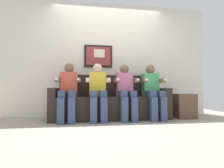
{
  "coord_description": "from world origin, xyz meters",
  "views": [
    {
      "loc": [
        -0.48,
        -3.15,
        0.58
      ],
      "look_at": [
        0.0,
        0.15,
        0.7
      ],
      "focal_mm": 27.51,
      "sensor_mm": 36.0,
      "label": 1
    }
  ],
  "objects_px": {
    "person_leftmost": "(68,89)",
    "spare_remote_on_table": "(189,94)",
    "person_rightmost": "(152,89)",
    "side_table_right": "(183,106)",
    "couch": "(111,103)",
    "person_right_center": "(126,89)",
    "person_left_center": "(98,89)"
  },
  "relations": [
    {
      "from": "person_leftmost",
      "to": "spare_remote_on_table",
      "type": "bearing_deg",
      "value": -0.15
    },
    {
      "from": "person_rightmost",
      "to": "spare_remote_on_table",
      "type": "height_order",
      "value": "person_rightmost"
    },
    {
      "from": "side_table_right",
      "to": "spare_remote_on_table",
      "type": "bearing_deg",
      "value": -37.63
    },
    {
      "from": "person_rightmost",
      "to": "side_table_right",
      "type": "height_order",
      "value": "person_rightmost"
    },
    {
      "from": "couch",
      "to": "person_leftmost",
      "type": "xyz_separation_m",
      "value": [
        -0.83,
        -0.17,
        0.29
      ]
    },
    {
      "from": "person_right_center",
      "to": "spare_remote_on_table",
      "type": "distance_m",
      "value": 1.34
    },
    {
      "from": "person_leftmost",
      "to": "person_right_center",
      "type": "bearing_deg",
      "value": 0.0
    },
    {
      "from": "person_leftmost",
      "to": "spare_remote_on_table",
      "type": "relative_size",
      "value": 8.54
    },
    {
      "from": "spare_remote_on_table",
      "to": "person_left_center",
      "type": "bearing_deg",
      "value": 179.81
    },
    {
      "from": "person_right_center",
      "to": "side_table_right",
      "type": "height_order",
      "value": "person_right_center"
    },
    {
      "from": "couch",
      "to": "side_table_right",
      "type": "height_order",
      "value": "couch"
    },
    {
      "from": "couch",
      "to": "spare_remote_on_table",
      "type": "bearing_deg",
      "value": -6.18
    },
    {
      "from": "person_left_center",
      "to": "person_rightmost",
      "type": "bearing_deg",
      "value": 0.0
    },
    {
      "from": "person_left_center",
      "to": "spare_remote_on_table",
      "type": "height_order",
      "value": "person_left_center"
    },
    {
      "from": "person_leftmost",
      "to": "person_left_center",
      "type": "xyz_separation_m",
      "value": [
        0.55,
        0.0,
        0.0
      ]
    },
    {
      "from": "person_leftmost",
      "to": "person_right_center",
      "type": "distance_m",
      "value": 1.1
    },
    {
      "from": "person_right_center",
      "to": "person_rightmost",
      "type": "height_order",
      "value": "same"
    },
    {
      "from": "person_right_center",
      "to": "person_rightmost",
      "type": "relative_size",
      "value": 1.0
    },
    {
      "from": "couch",
      "to": "person_rightmost",
      "type": "distance_m",
      "value": 0.89
    },
    {
      "from": "couch",
      "to": "spare_remote_on_table",
      "type": "distance_m",
      "value": 1.64
    },
    {
      "from": "couch",
      "to": "person_left_center",
      "type": "relative_size",
      "value": 2.12
    },
    {
      "from": "couch",
      "to": "person_leftmost",
      "type": "bearing_deg",
      "value": -168.48
    },
    {
      "from": "couch",
      "to": "person_right_center",
      "type": "distance_m",
      "value": 0.44
    },
    {
      "from": "side_table_right",
      "to": "couch",
      "type": "bearing_deg",
      "value": 175.98
    },
    {
      "from": "person_leftmost",
      "to": "person_left_center",
      "type": "height_order",
      "value": "same"
    },
    {
      "from": "person_rightmost",
      "to": "spare_remote_on_table",
      "type": "bearing_deg",
      "value": -0.45
    },
    {
      "from": "couch",
      "to": "person_left_center",
      "type": "height_order",
      "value": "person_left_center"
    },
    {
      "from": "person_leftmost",
      "to": "person_rightmost",
      "type": "bearing_deg",
      "value": 0.0
    },
    {
      "from": "person_left_center",
      "to": "person_rightmost",
      "type": "relative_size",
      "value": 1.0
    },
    {
      "from": "side_table_right",
      "to": "person_left_center",
      "type": "bearing_deg",
      "value": -178.05
    },
    {
      "from": "person_left_center",
      "to": "spare_remote_on_table",
      "type": "relative_size",
      "value": 8.54
    },
    {
      "from": "person_leftmost",
      "to": "person_right_center",
      "type": "height_order",
      "value": "same"
    }
  ]
}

